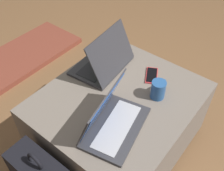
# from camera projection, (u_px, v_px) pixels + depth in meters

# --- Properties ---
(ground_plane) EXTENTS (14.00, 14.00, 0.00)m
(ground_plane) POSITION_uv_depth(u_px,v_px,m) (118.00, 143.00, 1.75)
(ground_plane) COLOR brown
(ottoman) EXTENTS (0.87, 0.77, 0.46)m
(ottoman) POSITION_uv_depth(u_px,v_px,m) (119.00, 122.00, 1.59)
(ottoman) COLOR #3D3832
(ottoman) RESTS_ON ground_plane
(laptop_near) EXTENTS (0.41, 0.30, 0.23)m
(laptop_near) POSITION_uv_depth(u_px,v_px,m) (111.00, 120.00, 1.25)
(laptop_near) COLOR #333338
(laptop_near) RESTS_ON ottoman
(laptop_far) EXTENTS (0.38, 0.29, 0.25)m
(laptop_far) POSITION_uv_depth(u_px,v_px,m) (105.00, 61.00, 1.57)
(laptop_far) COLOR #333338
(laptop_far) RESTS_ON ottoman
(cell_phone) EXTENTS (0.15, 0.12, 0.01)m
(cell_phone) POSITION_uv_depth(u_px,v_px,m) (152.00, 75.00, 1.55)
(cell_phone) COLOR red
(cell_phone) RESTS_ON ottoman
(coffee_mug) EXTENTS (0.12, 0.08, 0.10)m
(coffee_mug) POSITION_uv_depth(u_px,v_px,m) (159.00, 89.00, 1.40)
(coffee_mug) COLOR #285693
(coffee_mug) RESTS_ON ottoman
(fireplace_hearth) EXTENTS (1.40, 0.50, 0.04)m
(fireplace_hearth) POSITION_uv_depth(u_px,v_px,m) (6.00, 66.00, 2.29)
(fireplace_hearth) COLOR brown
(fireplace_hearth) RESTS_ON ground_plane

